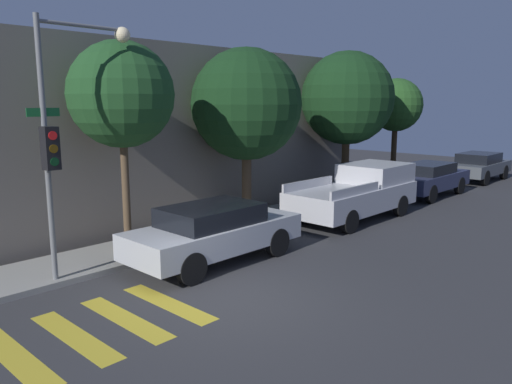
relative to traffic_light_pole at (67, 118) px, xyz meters
The scene contains 13 objects.
ground_plane 5.21m from the traffic_light_pole, 65.49° to the right, with size 60.00×60.00×0.00m, color #333335.
sidewalk 4.00m from the traffic_light_pole, 29.20° to the left, with size 26.00×2.06×0.14m, color gray.
building_row 5.56m from the traffic_light_pole, 73.79° to the left, with size 26.00×6.00×5.81m, color slate.
crosswalk 4.85m from the traffic_light_pole, 125.96° to the right, with size 5.42×2.60×0.00m.
traffic_light_pole is the anchor object (origin of this frame).
sedan_near_corner 4.36m from the traffic_light_pole, 22.73° to the right, with size 4.66×1.88×1.48m.
pickup_truck 10.20m from the traffic_light_pole, ahead, with size 5.27×2.12×1.81m.
sedan_middle 15.65m from the traffic_light_pole, ahead, with size 4.62×1.76×1.43m.
sedan_far_end 21.40m from the traffic_light_pole, ahead, with size 4.41×1.83×1.43m.
tree_near_corner 2.27m from the traffic_light_pole, 26.72° to the left, with size 2.72×2.72×5.55m.
tree_midblock 6.60m from the traffic_light_pole, ahead, with size 3.59×3.59×5.72m.
tree_far_end 12.38m from the traffic_light_pole, ahead, with size 3.74×3.74×6.02m.
tree_behind_truck 16.43m from the traffic_light_pole, ahead, with size 2.44×2.44×5.07m.
Camera 1 is at (-6.59, -7.01, 4.01)m, focal length 35.00 mm.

